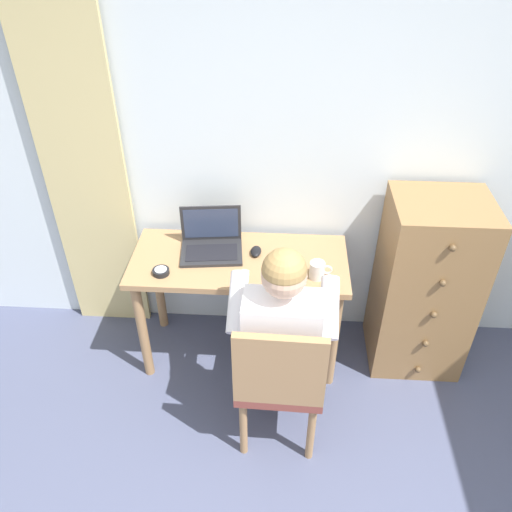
{
  "coord_description": "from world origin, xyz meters",
  "views": [
    {
      "loc": [
        -0.04,
        -0.39,
        2.45
      ],
      "look_at": [
        -0.18,
        1.76,
        0.83
      ],
      "focal_mm": 35.96,
      "sensor_mm": 36.0,
      "label": 1
    }
  ],
  "objects_px": {
    "person_seated": "(282,324)",
    "laptop": "(211,242)",
    "dresser": "(425,286)",
    "desk": "(240,276)",
    "chair": "(280,378)",
    "computer_mouse": "(256,251)",
    "desk_clock": "(161,272)",
    "coffee_mug": "(318,270)"
  },
  "relations": [
    {
      "from": "dresser",
      "to": "chair",
      "type": "height_order",
      "value": "dresser"
    },
    {
      "from": "laptop",
      "to": "desk_clock",
      "type": "bearing_deg",
      "value": -136.0
    },
    {
      "from": "desk",
      "to": "dresser",
      "type": "relative_size",
      "value": 1.09
    },
    {
      "from": "person_seated",
      "to": "computer_mouse",
      "type": "xyz_separation_m",
      "value": [
        -0.16,
        0.49,
        0.07
      ]
    },
    {
      "from": "chair",
      "to": "computer_mouse",
      "type": "xyz_separation_m",
      "value": [
        -0.16,
        0.68,
        0.26
      ]
    },
    {
      "from": "laptop",
      "to": "computer_mouse",
      "type": "xyz_separation_m",
      "value": [
        0.25,
        -0.02,
        -0.04
      ]
    },
    {
      "from": "person_seated",
      "to": "laptop",
      "type": "relative_size",
      "value": 3.28
    },
    {
      "from": "desk",
      "to": "laptop",
      "type": "relative_size",
      "value": 3.28
    },
    {
      "from": "dresser",
      "to": "computer_mouse",
      "type": "relative_size",
      "value": 11.04
    },
    {
      "from": "coffee_mug",
      "to": "computer_mouse",
      "type": "bearing_deg",
      "value": 150.64
    },
    {
      "from": "coffee_mug",
      "to": "chair",
      "type": "bearing_deg",
      "value": -110.2
    },
    {
      "from": "dresser",
      "to": "person_seated",
      "type": "relative_size",
      "value": 0.92
    },
    {
      "from": "computer_mouse",
      "to": "coffee_mug",
      "type": "xyz_separation_m",
      "value": [
        0.34,
        -0.19,
        0.03
      ]
    },
    {
      "from": "chair",
      "to": "coffee_mug",
      "type": "bearing_deg",
      "value": 69.8
    },
    {
      "from": "chair",
      "to": "desk_clock",
      "type": "xyz_separation_m",
      "value": [
        -0.65,
        0.46,
        0.25
      ]
    },
    {
      "from": "desk",
      "to": "computer_mouse",
      "type": "distance_m",
      "value": 0.17
    },
    {
      "from": "desk",
      "to": "laptop",
      "type": "bearing_deg",
      "value": 154.49
    },
    {
      "from": "desk_clock",
      "to": "coffee_mug",
      "type": "height_order",
      "value": "coffee_mug"
    },
    {
      "from": "computer_mouse",
      "to": "chair",
      "type": "bearing_deg",
      "value": -75.86
    },
    {
      "from": "dresser",
      "to": "person_seated",
      "type": "height_order",
      "value": "person_seated"
    },
    {
      "from": "desk",
      "to": "chair",
      "type": "distance_m",
      "value": 0.68
    },
    {
      "from": "dresser",
      "to": "laptop",
      "type": "xyz_separation_m",
      "value": [
        -1.22,
        0.03,
        0.23
      ]
    },
    {
      "from": "desk",
      "to": "chair",
      "type": "xyz_separation_m",
      "value": [
        0.25,
        -0.62,
        -0.12
      ]
    },
    {
      "from": "chair",
      "to": "coffee_mug",
      "type": "distance_m",
      "value": 0.59
    },
    {
      "from": "desk_clock",
      "to": "coffee_mug",
      "type": "xyz_separation_m",
      "value": [
        0.83,
        0.02,
        0.03
      ]
    },
    {
      "from": "coffee_mug",
      "to": "laptop",
      "type": "bearing_deg",
      "value": 160.3
    },
    {
      "from": "computer_mouse",
      "to": "laptop",
      "type": "bearing_deg",
      "value": 176.16
    },
    {
      "from": "coffee_mug",
      "to": "desk_clock",
      "type": "bearing_deg",
      "value": -178.45
    },
    {
      "from": "desk_clock",
      "to": "dresser",
      "type": "bearing_deg",
      "value": 8.05
    },
    {
      "from": "dresser",
      "to": "person_seated",
      "type": "distance_m",
      "value": 0.95
    },
    {
      "from": "person_seated",
      "to": "chair",
      "type": "bearing_deg",
      "value": -91.32
    },
    {
      "from": "dresser",
      "to": "person_seated",
      "type": "bearing_deg",
      "value": -148.89
    },
    {
      "from": "person_seated",
      "to": "desk_clock",
      "type": "height_order",
      "value": "person_seated"
    },
    {
      "from": "desk_clock",
      "to": "computer_mouse",
      "type": "bearing_deg",
      "value": 23.19
    },
    {
      "from": "laptop",
      "to": "dresser",
      "type": "bearing_deg",
      "value": -1.22
    },
    {
      "from": "dresser",
      "to": "chair",
      "type": "xyz_separation_m",
      "value": [
        -0.81,
        -0.67,
        -0.06
      ]
    },
    {
      "from": "desk",
      "to": "chair",
      "type": "relative_size",
      "value": 1.36
    },
    {
      "from": "person_seated",
      "to": "coffee_mug",
      "type": "relative_size",
      "value": 10.0
    },
    {
      "from": "dresser",
      "to": "desk_clock",
      "type": "height_order",
      "value": "dresser"
    },
    {
      "from": "laptop",
      "to": "computer_mouse",
      "type": "relative_size",
      "value": 3.66
    },
    {
      "from": "dresser",
      "to": "chair",
      "type": "distance_m",
      "value": 1.06
    },
    {
      "from": "chair",
      "to": "desk_clock",
      "type": "relative_size",
      "value": 9.8
    }
  ]
}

